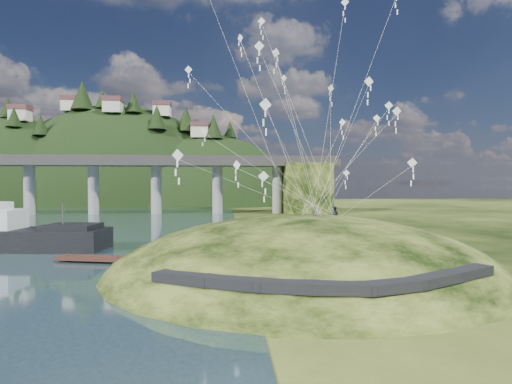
{
  "coord_description": "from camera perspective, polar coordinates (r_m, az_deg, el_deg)",
  "views": [
    {
      "loc": [
        1.0,
        -32.88,
        7.88
      ],
      "look_at": [
        4.0,
        6.0,
        7.0
      ],
      "focal_mm": 28.0,
      "sensor_mm": 36.0,
      "label": 1
    }
  ],
  "objects": [
    {
      "name": "grass_hill",
      "position": [
        36.79,
        6.9,
        -13.49
      ],
      "size": [
        36.0,
        32.0,
        13.0
      ],
      "color": "black",
      "rests_on": "ground"
    },
    {
      "name": "work_barge",
      "position": [
        55.06,
        -31.53,
        -5.19
      ],
      "size": [
        21.52,
        7.68,
        7.38
      ],
      "color": "black",
      "rests_on": "ground"
    },
    {
      "name": "footpath",
      "position": [
        24.71,
        11.13,
        -12.3
      ],
      "size": [
        22.29,
        5.84,
        0.83
      ],
      "color": "black",
      "rests_on": "ground"
    },
    {
      "name": "ground",
      "position": [
        33.83,
        -6.12,
        -12.19
      ],
      "size": [
        320.0,
        320.0,
        0.0
      ],
      "primitive_type": "plane",
      "color": "black",
      "rests_on": "ground"
    },
    {
      "name": "far_ridge",
      "position": [
        162.06,
        -20.42,
        -4.21
      ],
      "size": [
        153.0,
        70.0,
        94.5
      ],
      "color": "black",
      "rests_on": "ground"
    },
    {
      "name": "kite_flyers",
      "position": [
        37.46,
        10.36,
        -2.05
      ],
      "size": [
        3.1,
        2.43,
        1.73
      ],
      "color": "#242730",
      "rests_on": "ground"
    },
    {
      "name": "wooden_dock",
      "position": [
        42.15,
        -19.22,
        -9.02
      ],
      "size": [
        12.5,
        4.66,
        0.88
      ],
      "color": "#341A15",
      "rests_on": "ground"
    },
    {
      "name": "kite_swarm",
      "position": [
        36.52,
        5.9,
        13.92
      ],
      "size": [
        20.48,
        15.97,
        19.84
      ],
      "color": "white",
      "rests_on": "ground"
    },
    {
      "name": "bridge",
      "position": [
        106.56,
        -19.36,
        2.2
      ],
      "size": [
        160.0,
        11.0,
        15.0
      ],
      "color": "#2D2B2B",
      "rests_on": "ground"
    }
  ]
}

